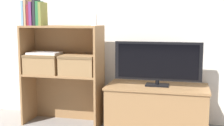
{
  "coord_description": "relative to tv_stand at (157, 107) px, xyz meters",
  "views": [
    {
      "loc": [
        0.71,
        -2.72,
        1.06
      ],
      "look_at": [
        0.0,
        0.17,
        0.64
      ],
      "focal_mm": 50.0,
      "sensor_mm": 36.0,
      "label": 1
    }
  ],
  "objects": [
    {
      "name": "wall_back",
      "position": [
        -0.43,
        0.26,
        0.99
      ],
      "size": [
        10.0,
        0.05,
        2.4
      ],
      "color": "silver",
      "rests_on": "ground_plane"
    },
    {
      "name": "tv_stand",
      "position": [
        0.0,
        0.0,
        0.0
      ],
      "size": [
        0.96,
        0.48,
        0.42
      ],
      "color": "olive",
      "rests_on": "ground_plane"
    },
    {
      "name": "tv",
      "position": [
        0.0,
        -0.0,
        0.44
      ],
      "size": [
        0.82,
        0.14,
        0.42
      ],
      "color": "black",
      "rests_on": "tv_stand"
    },
    {
      "name": "bookshelf_lower_tier",
      "position": [
        -0.94,
        -0.0,
        0.11
      ],
      "size": [
        0.79,
        0.33,
        0.52
      ],
      "color": "olive",
      "rests_on": "ground_plane"
    },
    {
      "name": "bookshelf_upper_tier",
      "position": [
        -0.94,
        -0.0,
        0.61
      ],
      "size": [
        0.79,
        0.33,
        0.48
      ],
      "color": "olive",
      "rests_on": "bookshelf_lower_tier"
    },
    {
      "name": "book_skyblue",
      "position": [
        -1.29,
        -0.13,
        0.9
      ],
      "size": [
        0.02,
        0.15,
        0.24
      ],
      "color": "#709ECC",
      "rests_on": "bookshelf_upper_tier"
    },
    {
      "name": "book_tan",
      "position": [
        -1.27,
        -0.13,
        0.91
      ],
      "size": [
        0.02,
        0.14,
        0.26
      ],
      "color": "tan",
      "rests_on": "bookshelf_upper_tier"
    },
    {
      "name": "book_maroon",
      "position": [
        -1.24,
        -0.13,
        0.88
      ],
      "size": [
        0.02,
        0.14,
        0.2
      ],
      "color": "maroon",
      "rests_on": "bookshelf_upper_tier"
    },
    {
      "name": "book_plum",
      "position": [
        -1.21,
        -0.13,
        0.9
      ],
      "size": [
        0.03,
        0.15,
        0.23
      ],
      "color": "#6B2D66",
      "rests_on": "bookshelf_upper_tier"
    },
    {
      "name": "book_charcoal",
      "position": [
        -1.18,
        -0.13,
        0.91
      ],
      "size": [
        0.03,
        0.13,
        0.25
      ],
      "color": "#232328",
      "rests_on": "bookshelf_upper_tier"
    },
    {
      "name": "book_forest",
      "position": [
        -1.14,
        -0.13,
        0.9
      ],
      "size": [
        0.03,
        0.13,
        0.23
      ],
      "color": "#286638",
      "rests_on": "bookshelf_upper_tier"
    },
    {
      "name": "book_olive",
      "position": [
        -1.11,
        -0.13,
        0.9
      ],
      "size": [
        0.03,
        0.15,
        0.22
      ],
      "color": "olive",
      "rests_on": "bookshelf_upper_tier"
    },
    {
      "name": "baby_monitor",
      "position": [
        -0.61,
        -0.06,
        0.84
      ],
      "size": [
        0.05,
        0.04,
        0.14
      ],
      "color": "white",
      "rests_on": "bookshelf_upper_tier"
    },
    {
      "name": "storage_basket_left",
      "position": [
        -1.13,
        -0.08,
        0.41
      ],
      "size": [
        0.35,
        0.3,
        0.19
      ],
      "color": "#937047",
      "rests_on": "bookshelf_lower_tier"
    },
    {
      "name": "storage_basket_right",
      "position": [
        -0.76,
        -0.08,
        0.41
      ],
      "size": [
        0.35,
        0.3,
        0.19
      ],
      "color": "#937047",
      "rests_on": "bookshelf_lower_tier"
    },
    {
      "name": "laptop",
      "position": [
        -1.13,
        -0.08,
        0.51
      ],
      "size": [
        0.31,
        0.21,
        0.02
      ],
      "color": "white",
      "rests_on": "storage_basket_left"
    }
  ]
}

